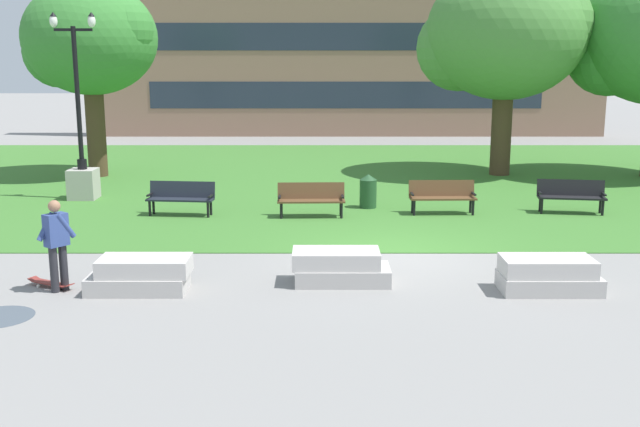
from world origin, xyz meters
The scene contains 16 objects.
ground_plane centered at (0.00, 0.00, 0.00)m, with size 140.00×140.00×0.00m, color gray.
grass_lawn centered at (0.00, 10.00, 0.01)m, with size 40.00×20.00×0.02m, color #3D752D.
concrete_block_center centered at (-4.94, -2.66, 0.31)m, with size 1.87×0.90×0.64m.
concrete_block_left centered at (-1.27, -2.14, 0.31)m, with size 1.85×0.90×0.64m.
concrete_block_right centered at (2.56, -2.67, 0.31)m, with size 1.80×0.90×0.64m.
person_skateboarder centered at (-6.45, -2.64, 0.97)m, with size 0.64×0.47×1.71m.
skateboard centered at (-6.69, -2.44, 0.09)m, with size 1.00×0.65×0.14m.
park_bench_near_left centered at (5.25, 4.26, 0.54)m, with size 1.86×0.79×0.90m.
park_bench_near_right centered at (-1.88, 3.79, 0.54)m, with size 1.81×0.58×0.90m.
park_bench_far_left centered at (-5.40, 3.99, 0.54)m, with size 1.84×0.71×0.90m.
park_bench_far_right centered at (1.70, 4.18, 0.54)m, with size 1.81×0.57×0.90m.
lamp_post_center centered at (-8.77, 6.32, 1.12)m, with size 1.32×0.80×5.47m.
tree_near_right centered at (-9.65, 10.68, 4.76)m, with size 4.83×4.60×6.78m.
tree_far_left centered at (4.81, 11.00, 4.99)m, with size 5.85×5.57×7.42m.
trash_bin centered at (-0.27, 4.98, 0.50)m, with size 0.49×0.49×0.96m.
building_facade_distant centered at (-0.28, 24.50, 4.64)m, with size 27.61×1.03×9.29m.
Camera 1 is at (-1.64, -15.88, 4.28)m, focal length 42.00 mm.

